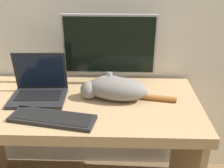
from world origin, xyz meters
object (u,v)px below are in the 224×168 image
at_px(laptop, 39,89).
at_px(external_keyboard, 52,118).
at_px(monitor, 109,50).
at_px(cat, 115,88).

bearing_deg(laptop, external_keyboard, -63.29).
xyz_separation_m(monitor, external_keyboard, (-0.27, -0.42, -0.22)).
height_order(laptop, cat, laptop).
xyz_separation_m(monitor, laptop, (-0.40, -0.18, -0.18)).
height_order(external_keyboard, cat, cat).
xyz_separation_m(external_keyboard, cat, (0.30, 0.23, 0.06)).
distance_m(monitor, cat, 0.25).
height_order(monitor, laptop, monitor).
distance_m(monitor, laptop, 0.47).
bearing_deg(cat, external_keyboard, -133.14).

